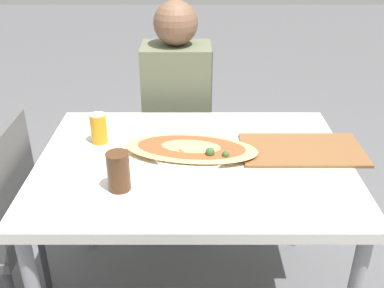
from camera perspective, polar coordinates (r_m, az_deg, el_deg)
name	(u,v)px	position (r m, az deg, el deg)	size (l,w,h in m)	color
dining_table	(193,176)	(1.75, 0.16, -4.06)	(1.19, 0.88, 0.74)	silver
chair_far_seated	(178,125)	(2.50, -1.85, 2.37)	(0.40, 0.40, 0.91)	#4C4C4C
person_seated	(176,100)	(2.32, -2.00, 5.65)	(0.34, 0.27, 1.21)	#2D2D38
pizza_main	(191,149)	(1.74, -0.12, -0.68)	(0.55, 0.31, 0.06)	white
soda_can	(98,128)	(1.85, -11.81, 1.95)	(0.07, 0.07, 0.12)	orange
drink_glass	(118,171)	(1.53, -9.37, -3.44)	(0.08, 0.08, 0.14)	#4C2D19
serving_tray	(301,150)	(1.82, 13.73, -0.69)	(0.48, 0.27, 0.01)	brown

